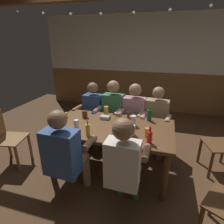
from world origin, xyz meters
TOP-DOWN VIEW (x-y plane):
  - ground_plane at (0.00, 0.00)m, footprint 7.14×7.14m
  - back_wall_upper at (0.00, 3.04)m, footprint 5.61×0.12m
  - back_wall_wainscot at (0.00, 3.04)m, footprint 5.61×0.12m
  - dining_table at (0.00, 0.09)m, footprint 1.76×0.98m
  - person_0 at (-0.60, 0.79)m, footprint 0.51×0.56m
  - person_1 at (-0.20, 0.80)m, footprint 0.53×0.52m
  - person_2 at (0.19, 0.79)m, footprint 0.56×0.56m
  - person_3 at (0.58, 0.80)m, footprint 0.56×0.54m
  - person_4 at (-0.35, -0.63)m, footprint 0.55×0.54m
  - person_5 at (0.35, -0.63)m, footprint 0.50×0.50m
  - chair_empty_far_end at (-1.66, -0.24)m, footprint 0.52×0.52m
  - table_candle at (-0.79, 0.22)m, footprint 0.04×0.04m
  - condiment_caddy at (-0.17, 0.31)m, footprint 0.14×0.10m
  - plate_0 at (0.32, -0.31)m, footprint 0.22×0.22m
  - bottle_0 at (0.57, -0.24)m, footprint 0.06×0.06m
  - bottle_1 at (-0.21, -0.28)m, footprint 0.06×0.06m
  - bottle_2 at (0.26, 0.01)m, footprint 0.07×0.07m
  - bottle_3 at (0.50, 0.45)m, footprint 0.07×0.07m
  - pint_glass_0 at (-0.68, -0.16)m, footprint 0.08×0.08m
  - pint_glass_1 at (-0.20, 0.47)m, footprint 0.07×0.07m
  - pint_glass_2 at (-0.44, -0.14)m, footprint 0.07×0.07m
  - pint_glass_3 at (0.30, 0.20)m, footprint 0.08×0.08m
  - pint_glass_4 at (-0.50, 0.28)m, footprint 0.08×0.08m
  - pint_glass_5 at (0.33, -0.09)m, footprint 0.08×0.08m
  - pint_glass_6 at (0.53, -0.08)m, footprint 0.06×0.06m
  - string_lights at (-0.00, 0.34)m, footprint 3.96×0.04m

SIDE VIEW (x-z plane):
  - ground_plane at x=0.00m, z-range 0.00..0.00m
  - chair_empty_far_end at x=-1.66m, z-range 0.04..0.92m
  - back_wall_wainscot at x=0.00m, z-range 0.00..1.09m
  - dining_table at x=0.00m, z-range 0.27..1.01m
  - person_0 at x=-0.60m, z-range 0.06..1.24m
  - person_3 at x=0.58m, z-range 0.06..1.24m
  - person_2 at x=0.19m, z-range 0.06..1.27m
  - person_5 at x=0.35m, z-range 0.06..1.29m
  - person_4 at x=-0.35m, z-range 0.06..1.30m
  - person_1 at x=-0.20m, z-range 0.07..1.31m
  - plate_0 at x=0.32m, z-range 0.74..0.76m
  - condiment_caddy at x=-0.17m, z-range 0.74..0.79m
  - table_candle at x=-0.79m, z-range 0.74..0.82m
  - pint_glass_4 at x=-0.50m, z-range 0.74..0.85m
  - pint_glass_6 at x=0.53m, z-range 0.74..0.86m
  - pint_glass_5 at x=0.33m, z-range 0.74..0.88m
  - pint_glass_2 at x=-0.44m, z-range 0.74..0.88m
  - pint_glass_0 at x=-0.68m, z-range 0.74..0.88m
  - pint_glass_1 at x=-0.20m, z-range 0.74..0.89m
  - pint_glass_3 at x=0.30m, z-range 0.74..0.89m
  - bottle_0 at x=0.57m, z-range 0.71..0.93m
  - bottle_1 at x=-0.21m, z-range 0.72..0.94m
  - bottle_3 at x=0.50m, z-range 0.72..0.94m
  - bottle_2 at x=0.26m, z-range 0.71..0.99m
  - back_wall_upper at x=0.00m, z-range 1.09..2.55m
  - string_lights at x=0.00m, z-range 2.19..2.36m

